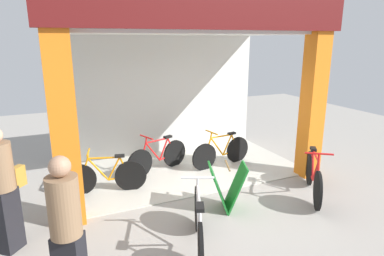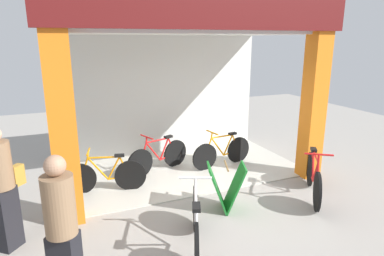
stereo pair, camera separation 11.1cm
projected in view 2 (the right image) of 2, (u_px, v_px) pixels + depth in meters
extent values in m
plane|color=#9E9991|center=(206.00, 195.00, 6.42)|extent=(18.54, 18.54, 0.00)
cube|color=beige|center=(180.00, 169.00, 7.67)|extent=(5.27, 2.81, 0.02)
cube|color=silver|center=(160.00, 95.00, 8.53)|extent=(5.27, 0.12, 3.03)
cube|color=orange|center=(63.00, 132.00, 5.12)|extent=(0.40, 0.36, 3.03)
cube|color=orange|center=(313.00, 107.00, 6.95)|extent=(0.40, 0.36, 3.03)
cube|color=#591414|center=(213.00, 10.00, 5.43)|extent=(5.47, 0.20, 0.62)
cube|color=silver|center=(179.00, 33.00, 6.90)|extent=(5.27, 2.81, 0.06)
cylinder|color=black|center=(175.00, 153.00, 7.78)|extent=(0.61, 0.26, 0.63)
cylinder|color=black|center=(140.00, 164.00, 7.14)|extent=(0.61, 0.26, 0.63)
cylinder|color=red|center=(168.00, 157.00, 7.64)|extent=(0.41, 0.18, 0.08)
cylinder|color=red|center=(164.00, 149.00, 7.53)|extent=(0.27, 0.13, 0.48)
cylinder|color=red|center=(153.00, 152.00, 7.33)|extent=(0.38, 0.16, 0.50)
cylinder|color=red|center=(158.00, 140.00, 7.35)|extent=(0.58, 0.24, 0.05)
cylinder|color=red|center=(172.00, 146.00, 7.66)|extent=(0.21, 0.10, 0.43)
cylinder|color=red|center=(143.00, 153.00, 7.15)|extent=(0.19, 0.10, 0.44)
cylinder|color=red|center=(146.00, 140.00, 7.14)|extent=(0.06, 0.05, 0.13)
cylinder|color=red|center=(147.00, 137.00, 7.13)|extent=(0.18, 0.43, 0.03)
cube|color=black|center=(168.00, 137.00, 7.54)|extent=(0.21, 0.16, 0.05)
cylinder|color=black|center=(238.00, 150.00, 8.03)|extent=(0.63, 0.14, 0.63)
cylinder|color=black|center=(205.00, 157.00, 7.53)|extent=(0.63, 0.14, 0.63)
cylinder|color=orange|center=(231.00, 153.00, 7.92)|extent=(0.42, 0.10, 0.08)
cylinder|color=orange|center=(228.00, 145.00, 7.82)|extent=(0.28, 0.08, 0.47)
cylinder|color=orange|center=(218.00, 147.00, 7.67)|extent=(0.39, 0.09, 0.49)
cylinder|color=orange|center=(222.00, 136.00, 7.67)|extent=(0.60, 0.13, 0.05)
cylinder|color=orange|center=(235.00, 142.00, 7.92)|extent=(0.21, 0.07, 0.42)
cylinder|color=orange|center=(208.00, 148.00, 7.53)|extent=(0.19, 0.06, 0.44)
cylinder|color=orange|center=(212.00, 135.00, 7.50)|extent=(0.06, 0.04, 0.13)
cylinder|color=orange|center=(212.00, 132.00, 7.49)|extent=(0.10, 0.44, 0.03)
cube|color=black|center=(233.00, 134.00, 7.82)|extent=(0.20, 0.12, 0.05)
cylinder|color=black|center=(130.00, 175.00, 6.55)|extent=(0.61, 0.18, 0.61)
cylinder|color=black|center=(80.00, 179.00, 6.39)|extent=(0.61, 0.18, 0.61)
cylinder|color=orange|center=(119.00, 177.00, 6.52)|extent=(0.41, 0.13, 0.08)
cylinder|color=orange|center=(114.00, 168.00, 6.45)|extent=(0.27, 0.09, 0.46)
cylinder|color=orange|center=(98.00, 169.00, 6.40)|extent=(0.37, 0.12, 0.48)
cylinder|color=orange|center=(104.00, 157.00, 6.36)|extent=(0.58, 0.16, 0.05)
cylinder|color=orange|center=(125.00, 166.00, 6.48)|extent=(0.20, 0.08, 0.41)
cylinder|color=orange|center=(84.00, 168.00, 6.35)|extent=(0.19, 0.07, 0.42)
cylinder|color=orange|center=(88.00, 155.00, 6.30)|extent=(0.06, 0.04, 0.13)
cylinder|color=orange|center=(88.00, 152.00, 6.29)|extent=(0.13, 0.42, 0.03)
cube|color=black|center=(119.00, 155.00, 6.41)|extent=(0.20, 0.13, 0.05)
cylinder|color=black|center=(197.00, 250.00, 4.17)|extent=(0.30, 0.66, 0.69)
cylinder|color=black|center=(195.00, 208.00, 5.20)|extent=(0.30, 0.66, 0.69)
cylinder|color=white|center=(196.00, 240.00, 4.42)|extent=(0.21, 0.44, 0.09)
cylinder|color=white|center=(196.00, 221.00, 4.45)|extent=(0.15, 0.29, 0.52)
cylinder|color=white|center=(195.00, 209.00, 4.77)|extent=(0.20, 0.41, 0.54)
cylinder|color=white|center=(196.00, 197.00, 4.58)|extent=(0.29, 0.63, 0.05)
cylinder|color=white|center=(196.00, 229.00, 4.22)|extent=(0.12, 0.22, 0.46)
cylinder|color=white|center=(195.00, 198.00, 5.04)|extent=(0.11, 0.21, 0.48)
cylinder|color=white|center=(195.00, 182.00, 4.87)|extent=(0.06, 0.07, 0.14)
cylinder|color=white|center=(195.00, 178.00, 4.84)|extent=(0.46, 0.21, 0.03)
cube|color=black|center=(196.00, 207.00, 4.25)|extent=(0.18, 0.23, 0.05)
cylinder|color=black|center=(310.00, 169.00, 6.77)|extent=(0.44, 0.59, 0.69)
cylinder|color=black|center=(317.00, 192.00, 5.77)|extent=(0.44, 0.59, 0.69)
cylinder|color=red|center=(311.00, 175.00, 6.54)|extent=(0.30, 0.40, 0.09)
cylinder|color=red|center=(313.00, 166.00, 6.40)|extent=(0.21, 0.27, 0.52)
cylinder|color=red|center=(315.00, 172.00, 6.08)|extent=(0.28, 0.37, 0.54)
cylinder|color=red|center=(316.00, 157.00, 6.14)|extent=(0.41, 0.56, 0.05)
cylinder|color=red|center=(312.00, 160.00, 6.61)|extent=(0.16, 0.21, 0.46)
cylinder|color=red|center=(318.00, 177.00, 5.81)|extent=(0.15, 0.19, 0.48)
cylinder|color=red|center=(319.00, 158.00, 5.82)|extent=(0.06, 0.07, 0.14)
cylinder|color=red|center=(319.00, 154.00, 5.81)|extent=(0.41, 0.31, 0.03)
cube|color=black|center=(314.00, 150.00, 6.45)|extent=(0.21, 0.23, 0.05)
cube|color=#197226|center=(217.00, 188.00, 5.77)|extent=(0.49, 0.57, 0.82)
cube|color=#197226|center=(235.00, 188.00, 5.78)|extent=(0.49, 0.57, 0.82)
cylinder|color=olive|center=(226.00, 166.00, 5.67)|extent=(0.21, 0.46, 0.03)
cylinder|color=#8C6B4C|center=(59.00, 206.00, 3.48)|extent=(0.45, 0.45, 0.66)
sphere|color=tan|center=(55.00, 166.00, 3.37)|extent=(0.22, 0.22, 0.22)
cube|color=black|center=(6.00, 218.00, 4.70)|extent=(0.38, 0.39, 0.92)
cube|color=#BF8C33|center=(17.00, 175.00, 4.82)|extent=(0.21, 0.21, 0.30)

